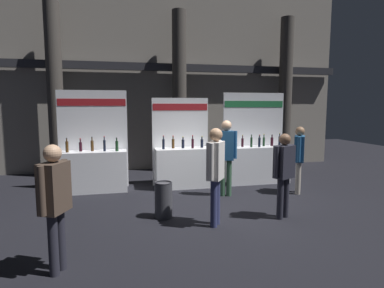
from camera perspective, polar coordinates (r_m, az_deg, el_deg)
name	(u,v)px	position (r m, az deg, el deg)	size (l,w,h in m)	color
ground_plane	(216,210)	(6.84, 4.25, -11.57)	(24.00, 24.00, 0.00)	black
hall_colonnade	(176,80)	(11.07, -2.84, 11.37)	(11.68, 1.05, 6.22)	gray
exhibitor_booth_0	(94,166)	(8.48, -17.15, -3.83)	(1.73, 0.66, 2.55)	white
exhibitor_booth_1	(183,164)	(8.54, -1.69, -3.55)	(1.54, 0.66, 2.37)	white
exhibitor_booth_2	(257,160)	(9.24, 11.49, -2.84)	(1.83, 0.66, 2.53)	white
trash_bin	(163,200)	(6.29, -5.11, -9.88)	(0.34, 0.34, 0.70)	#38383D
visitor_0	(55,197)	(4.46, -23.28, -8.69)	(0.38, 0.53, 1.68)	#23232D
visitor_1	(226,151)	(7.63, 6.11, -1.29)	(0.50, 0.31, 1.82)	#33563D
visitor_2	(216,168)	(5.71, 4.23, -4.31)	(0.40, 0.46, 1.77)	navy
visitor_3	(284,168)	(6.34, 16.07, -4.20)	(0.50, 0.38, 1.64)	#23232D
visitor_4	(299,154)	(8.26, 18.56, -1.65)	(0.42, 0.51, 1.65)	#ADA393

